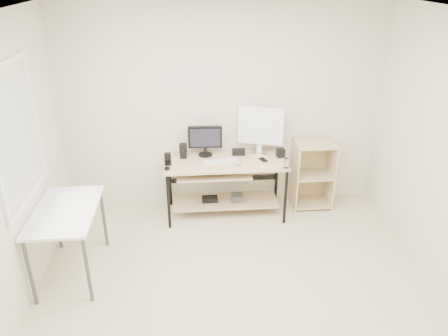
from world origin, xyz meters
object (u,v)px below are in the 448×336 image
side_table (66,217)px  audio_controller (168,159)px  shelf_unit (312,173)px  black_monitor (205,139)px  white_imac (261,127)px  desk (223,176)px

side_table → audio_controller: audio_controller is taller
audio_controller → shelf_unit: bearing=7.1°
black_monitor → white_imac: white_imac is taller
side_table → audio_controller: 1.39m
desk → black_monitor: bearing=140.4°
shelf_unit → audio_controller: 1.90m
desk → shelf_unit: (1.18, 0.16, -0.09)m
desk → side_table: size_ratio=1.50×
black_monitor → desk: bearing=-37.7°
audio_controller → desk: bearing=6.7°
white_imac → audio_controller: bearing=-149.8°
side_table → desk: bearing=32.7°
shelf_unit → white_imac: white_imac is taller
side_table → white_imac: bearing=30.4°
desk → black_monitor: 0.52m
shelf_unit → audio_controller: audio_controller is taller
shelf_unit → black_monitor: 1.48m
desk → white_imac: (0.48, 0.20, 0.56)m
side_table → black_monitor: black_monitor is taller
black_monitor → audio_controller: 0.55m
side_table → audio_controller: (0.98, 0.98, 0.16)m
desk → shelf_unit: size_ratio=1.67×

